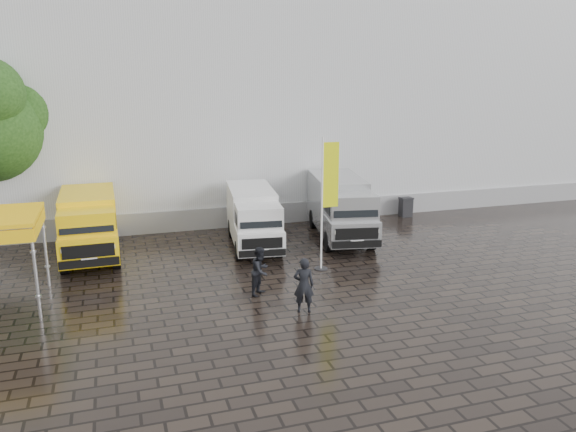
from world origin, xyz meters
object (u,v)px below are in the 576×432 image
person_front (304,285)px  van_white (253,219)px  flagpole (327,197)px  person_tent (261,271)px  van_silver (340,209)px  wheelie_bin (406,207)px  van_yellow (89,227)px

person_front → van_white: bearing=-75.9°
flagpole → person_tent: flagpole is taller
van_silver → person_front: size_ratio=3.51×
wheelie_bin → person_tent: 12.75m
flagpole → van_white: bearing=117.1°
van_yellow → van_silver: bearing=-3.1°
van_yellow → person_tent: bearing=-47.8°
van_yellow → person_front: size_ratio=3.12×
person_tent → van_yellow: bearing=86.8°
van_yellow → person_tent: van_yellow is taller
wheelie_bin → person_tent: (-9.87, -8.06, 0.32)m
van_white → wheelie_bin: 9.19m
van_silver → person_front: bearing=-109.8°
person_front → person_tent: 2.00m
flagpole → wheelie_bin: bearing=42.6°
flagpole → van_yellow: bearing=153.7°
flagpole → person_tent: bearing=-150.0°
wheelie_bin → van_yellow: bearing=-168.2°
van_yellow → flagpole: bearing=-27.0°
wheelie_bin → van_white: bearing=-159.2°
person_tent → person_front: bearing=-109.8°
van_white → person_tent: 5.50m
van_yellow → van_white: 6.60m
van_white → person_front: 7.17m
van_yellow → person_tent: size_ratio=3.33×
flagpole → wheelie_bin: 9.64m
wheelie_bin → person_front: (-8.99, -9.85, 0.37)m
van_white → van_yellow: bearing=-177.3°
van_silver → person_front: (-4.24, -7.24, -0.45)m
van_silver → person_tent: (-5.12, -5.45, -0.51)m
person_front → person_tent: person_front is taller
van_white → person_tent: van_white is taller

